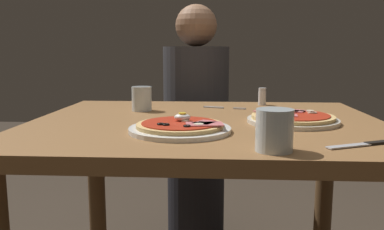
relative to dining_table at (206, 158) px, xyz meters
name	(u,v)px	position (x,y,z in m)	size (l,w,h in m)	color
dining_table	(206,158)	(0.00, 0.00, 0.00)	(1.06, 0.89, 0.75)	olive
pizza_foreground	(180,127)	(-0.06, -0.18, 0.13)	(0.27, 0.27, 0.05)	white
pizza_across_left	(292,118)	(0.25, -0.03, 0.13)	(0.27, 0.27, 0.03)	silver
water_glass_near	(274,133)	(0.15, -0.37, 0.16)	(0.08, 0.08, 0.09)	silver
water_glass_far	(142,100)	(-0.23, 0.18, 0.16)	(0.07, 0.07, 0.09)	silver
fork	(221,108)	(0.05, 0.25, 0.12)	(0.16, 0.06, 0.00)	silver
knife	(369,144)	(0.37, -0.31, 0.12)	(0.19, 0.10, 0.01)	silver
salt_shaker	(262,97)	(0.21, 0.36, 0.15)	(0.03, 0.03, 0.07)	white
diner_person	(196,132)	(-0.07, 0.75, -0.07)	(0.32, 0.32, 1.18)	black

